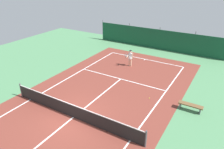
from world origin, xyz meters
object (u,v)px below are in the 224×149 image
at_px(tennis_net, 73,111).
at_px(tennis_ball_near_player, 149,98).
at_px(courtside_bench, 190,106).
at_px(tennis_player, 130,57).

relative_size(tennis_net, tennis_ball_near_player, 153.33).
relative_size(tennis_ball_near_player, courtside_bench, 0.04).
relative_size(tennis_net, tennis_player, 6.17).
xyz_separation_m(tennis_net, courtside_bench, (6.31, 4.67, -0.14)).
bearing_deg(tennis_net, tennis_player, 93.73).
bearing_deg(tennis_player, tennis_ball_near_player, 130.89).
height_order(tennis_player, courtside_bench, tennis_player).
distance_m(tennis_player, courtside_bench, 8.42).
xyz_separation_m(tennis_player, courtside_bench, (6.92, -4.76, -0.59)).
xyz_separation_m(tennis_net, tennis_player, (-0.61, 9.43, 0.45)).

